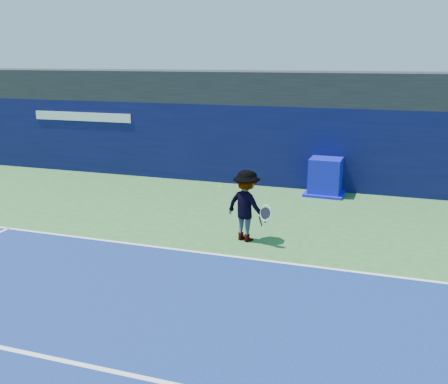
{
  "coord_description": "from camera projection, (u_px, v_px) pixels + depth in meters",
  "views": [
    {
      "loc": [
        5.01,
        -7.87,
        4.72
      ],
      "look_at": [
        0.75,
        5.2,
        1.0
      ],
      "focal_mm": 40.0,
      "sensor_mm": 36.0,
      "label": 1
    }
  ],
  "objects": [
    {
      "name": "service_line",
      "position": [
        43.0,
        357.0,
        8.11
      ],
      "size": [
        24.0,
        0.1,
        0.01
      ],
      "primitive_type": "cube",
      "color": "white",
      "rests_on": "ground"
    },
    {
      "name": "baseline",
      "position": [
        169.0,
        249.0,
        12.7
      ],
      "size": [
        24.0,
        0.1,
        0.01
      ],
      "primitive_type": "cube",
      "color": "white",
      "rests_on": "ground"
    },
    {
      "name": "tennis_player",
      "position": [
        246.0,
        206.0,
        13.09
      ],
      "size": [
        1.47,
        1.14,
        1.91
      ],
      "color": "white",
      "rests_on": "ground"
    },
    {
      "name": "equipment_cart",
      "position": [
        325.0,
        178.0,
        17.66
      ],
      "size": [
        1.41,
        1.41,
        1.31
      ],
      "color": "#0C0DAE",
      "rests_on": "ground"
    },
    {
      "name": "ground",
      "position": [
        108.0,
        302.0,
        9.95
      ],
      "size": [
        80.0,
        80.0,
        0.0
      ],
      "primitive_type": "plane",
      "color": "#336D31",
      "rests_on": "ground"
    },
    {
      "name": "stadium_band",
      "position": [
        256.0,
        87.0,
        19.57
      ],
      "size": [
        36.0,
        3.0,
        1.2
      ],
      "primitive_type": "cube",
      "color": "black",
      "rests_on": "back_wall_assembly"
    },
    {
      "name": "back_wall_assembly",
      "position": [
        248.0,
        144.0,
        19.2
      ],
      "size": [
        36.0,
        1.03,
        3.0
      ],
      "color": "#0A0C39",
      "rests_on": "ground"
    },
    {
      "name": "tennis_ball",
      "position": [
        220.0,
        187.0,
        15.34
      ],
      "size": [
        0.08,
        0.08,
        0.08
      ],
      "color": "#CDE419",
      "rests_on": "ground"
    }
  ]
}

